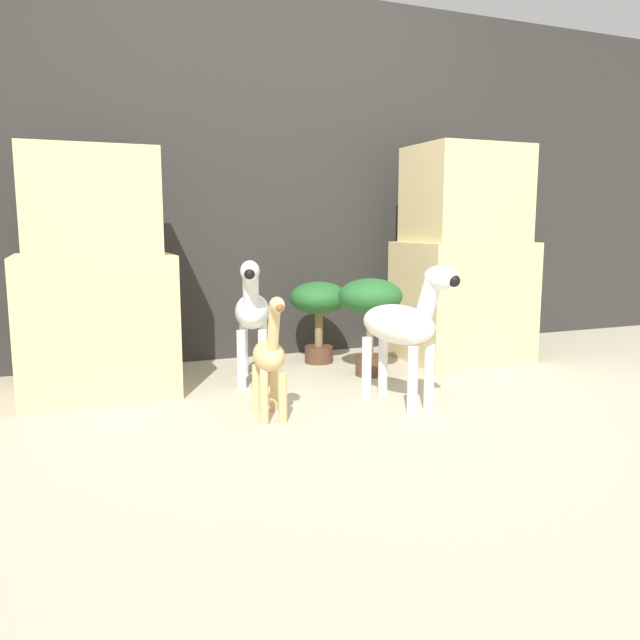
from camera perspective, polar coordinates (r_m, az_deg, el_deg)
The scene contains 9 objects.
ground_plane at distance 2.55m, azimuth 6.36°, elevation -9.95°, with size 14.00×14.00×0.00m, color #B2A88E.
wall_back at distance 3.92m, azimuth -4.86°, elevation 12.84°, with size 6.40×0.08×2.20m.
rock_pillar_left at distance 3.18m, azimuth -19.90°, elevation 3.14°, with size 0.71×0.57×1.17m.
rock_pillar_right at distance 3.86m, azimuth 12.94°, elevation 5.24°, with size 0.71×0.57×1.27m.
zebra_right at distance 2.80m, azimuth 7.65°, elevation -0.45°, with size 0.29×0.55×0.65m.
zebra_left at distance 3.21m, azimuth -6.23°, elevation 0.74°, with size 0.29×0.55×0.65m.
giraffe_figurine at distance 2.63m, azimuth -4.62°, elevation -3.41°, with size 0.15×0.37×0.54m.
potted_palm_front at distance 3.36m, azimuth 4.62°, elevation 1.52°, with size 0.34×0.34×0.53m.
potted_palm_back at distance 3.68m, azimuth -0.12°, elevation 1.43°, with size 0.34×0.34×0.48m.
Camera 1 is at (-1.16, -2.13, 0.81)m, focal length 35.00 mm.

